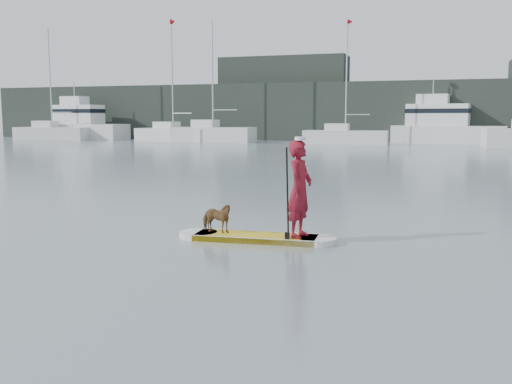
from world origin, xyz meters
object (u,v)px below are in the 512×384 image
(paddleboard, at_px, (256,237))
(paddler, at_px, (300,189))
(sailboat_b, at_px, (173,133))
(motor_yacht_a, at_px, (444,125))
(sailboat_a, at_px, (52,132))
(dog, at_px, (216,218))
(sailboat_c, at_px, (212,133))
(motor_yacht_b, at_px, (83,123))
(sailboat_d, at_px, (345,136))

(paddleboard, bearing_deg, paddler, -0.00)
(sailboat_b, distance_m, motor_yacht_a, 26.51)
(sailboat_a, bearing_deg, paddleboard, -52.64)
(dog, height_order, sailboat_b, sailboat_b)
(sailboat_c, distance_m, motor_yacht_a, 22.11)
(motor_yacht_a, relative_size, motor_yacht_b, 1.08)
(sailboat_d, bearing_deg, dog, -86.19)
(sailboat_a, distance_m, sailboat_c, 18.41)
(paddleboard, height_order, sailboat_b, sailboat_b)
(dog, height_order, sailboat_a, sailboat_a)
(dog, bearing_deg, motor_yacht_b, 46.54)
(dog, height_order, motor_yacht_b, motor_yacht_b)
(paddleboard, height_order, sailboat_d, sailboat_d)
(paddleboard, bearing_deg, motor_yacht_b, 123.88)
(sailboat_a, height_order, sailboat_d, sailboat_a)
(sailboat_c, bearing_deg, motor_yacht_a, 12.45)
(dog, xyz_separation_m, motor_yacht_b, (-33.69, 43.49, 1.32))
(dog, relative_size, sailboat_d, 0.07)
(paddler, relative_size, dog, 2.61)
(paddleboard, distance_m, sailboat_b, 47.60)
(paddler, relative_size, sailboat_a, 0.17)
(paddleboard, xyz_separation_m, paddler, (0.89, 0.07, 1.03))
(sailboat_c, bearing_deg, paddler, -64.24)
(dog, bearing_deg, sailboat_a, 49.97)
(paddler, relative_size, sailboat_c, 0.16)
(paddleboard, relative_size, sailboat_a, 0.28)
(dog, xyz_separation_m, sailboat_b, (-21.88, 41.88, 0.41))
(paddleboard, bearing_deg, motor_yacht_a, 81.04)
(paddleboard, distance_m, dog, 0.93)
(sailboat_b, distance_m, motor_yacht_b, 11.96)
(sailboat_d, bearing_deg, sailboat_a, 178.82)
(paddler, bearing_deg, sailboat_d, 15.69)
(sailboat_d, bearing_deg, sailboat_c, 177.23)
(paddler, xyz_separation_m, dog, (-1.74, -0.14, -0.66))
(paddler, distance_m, sailboat_a, 55.31)
(motor_yacht_a, bearing_deg, paddler, -86.06)
(dog, relative_size, motor_yacht_b, 0.08)
(sailboat_a, bearing_deg, motor_yacht_a, 2.61)
(sailboat_c, height_order, sailboat_d, sailboat_c)
(sailboat_a, relative_size, sailboat_c, 1.00)
(sailboat_c, height_order, motor_yacht_a, sailboat_c)
(dog, bearing_deg, paddleboard, -76.60)
(sailboat_a, distance_m, motor_yacht_b, 3.48)
(paddleboard, relative_size, paddler, 1.70)
(paddler, bearing_deg, sailboat_b, 36.94)
(sailboat_b, height_order, motor_yacht_b, sailboat_b)
(sailboat_a, bearing_deg, paddler, -51.90)
(dog, distance_m, sailboat_a, 54.25)
(sailboat_b, bearing_deg, motor_yacht_b, -178.11)
(paddleboard, distance_m, sailboat_a, 54.76)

